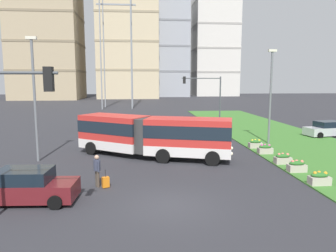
{
  "coord_description": "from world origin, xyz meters",
  "views": [
    {
      "loc": [
        -1.29,
        -13.65,
        5.6
      ],
      "look_at": [
        0.87,
        10.32,
        2.2
      ],
      "focal_mm": 33.8,
      "sensor_mm": 36.0,
      "label": 1
    }
  ],
  "objects_px": {
    "streetlight_median": "(271,93)",
    "apartment_tower_centre": "(163,49)",
    "rolling_suitcase": "(106,182)",
    "car_maroon_sedan": "(28,186)",
    "apartment_tower_westcentre": "(128,31)",
    "car_white_van": "(98,124)",
    "flower_planter_0": "(320,178)",
    "flower_planter_4": "(255,144)",
    "flower_planter_1": "(297,166)",
    "car_silver_hatch": "(327,129)",
    "articulated_bus": "(152,135)",
    "flower_planter_3": "(265,149)",
    "pedestrian_crossing": "(97,169)",
    "flower_planter_2": "(283,159)",
    "apartment_tower_west": "(47,32)",
    "streetlight_left": "(34,94)",
    "traffic_light_far_right": "(207,93)",
    "apartment_tower_eastcentre": "(214,39)"
  },
  "relations": [
    {
      "from": "flower_planter_2",
      "to": "flower_planter_3",
      "type": "bearing_deg",
      "value": 90.0
    },
    {
      "from": "flower_planter_1",
      "to": "streetlight_left",
      "type": "distance_m",
      "value": 17.92
    },
    {
      "from": "car_white_van",
      "to": "pedestrian_crossing",
      "type": "bearing_deg",
      "value": -83.01
    },
    {
      "from": "apartment_tower_westcentre",
      "to": "flower_planter_2",
      "type": "bearing_deg",
      "value": -81.47
    },
    {
      "from": "flower_planter_4",
      "to": "car_white_van",
      "type": "bearing_deg",
      "value": 141.57
    },
    {
      "from": "rolling_suitcase",
      "to": "flower_planter_4",
      "type": "distance_m",
      "value": 14.44
    },
    {
      "from": "flower_planter_3",
      "to": "streetlight_median",
      "type": "bearing_deg",
      "value": 64.19
    },
    {
      "from": "flower_planter_0",
      "to": "streetlight_left",
      "type": "bearing_deg",
      "value": 157.64
    },
    {
      "from": "car_silver_hatch",
      "to": "apartment_tower_centre",
      "type": "xyz_separation_m",
      "value": [
        -9.86,
        92.15,
        16.98
      ]
    },
    {
      "from": "car_silver_hatch",
      "to": "flower_planter_2",
      "type": "xyz_separation_m",
      "value": [
        -9.44,
        -10.31,
        -0.33
      ]
    },
    {
      "from": "flower_planter_2",
      "to": "flower_planter_3",
      "type": "xyz_separation_m",
      "value": [
        0.0,
        3.05,
        0.0
      ]
    },
    {
      "from": "pedestrian_crossing",
      "to": "apartment_tower_west",
      "type": "xyz_separation_m",
      "value": [
        -26.41,
        88.54,
        20.09
      ]
    },
    {
      "from": "car_white_van",
      "to": "apartment_tower_westcentre",
      "type": "bearing_deg",
      "value": 89.11
    },
    {
      "from": "flower_planter_1",
      "to": "flower_planter_2",
      "type": "bearing_deg",
      "value": 90.0
    },
    {
      "from": "flower_planter_2",
      "to": "streetlight_median",
      "type": "distance_m",
      "value": 8.36
    },
    {
      "from": "flower_planter_0",
      "to": "flower_planter_1",
      "type": "relative_size",
      "value": 1.0
    },
    {
      "from": "car_silver_hatch",
      "to": "rolling_suitcase",
      "type": "relative_size",
      "value": 4.78
    },
    {
      "from": "car_white_van",
      "to": "car_maroon_sedan",
      "type": "xyz_separation_m",
      "value": [
        -0.5,
        -21.89,
        0.0
      ]
    },
    {
      "from": "apartment_tower_westcentre",
      "to": "apartment_tower_west",
      "type": "bearing_deg",
      "value": -172.63
    },
    {
      "from": "apartment_tower_eastcentre",
      "to": "flower_planter_3",
      "type": "bearing_deg",
      "value": -100.99
    },
    {
      "from": "articulated_bus",
      "to": "car_white_van",
      "type": "bearing_deg",
      "value": 112.81
    },
    {
      "from": "flower_planter_2",
      "to": "rolling_suitcase",
      "type": "bearing_deg",
      "value": -162.33
    },
    {
      "from": "traffic_light_far_right",
      "to": "apartment_tower_centre",
      "type": "height_order",
      "value": "apartment_tower_centre"
    },
    {
      "from": "articulated_bus",
      "to": "rolling_suitcase",
      "type": "height_order",
      "value": "articulated_bus"
    },
    {
      "from": "streetlight_median",
      "to": "apartment_tower_centre",
      "type": "relative_size",
      "value": 0.24
    },
    {
      "from": "car_maroon_sedan",
      "to": "traffic_light_far_right",
      "type": "height_order",
      "value": "traffic_light_far_right"
    },
    {
      "from": "pedestrian_crossing",
      "to": "flower_planter_1",
      "type": "distance_m",
      "value": 12.03
    },
    {
      "from": "car_white_van",
      "to": "traffic_light_far_right",
      "type": "bearing_deg",
      "value": -4.24
    },
    {
      "from": "streetlight_left",
      "to": "apartment_tower_west",
      "type": "xyz_separation_m",
      "value": [
        -21.5,
        82.57,
        16.35
      ]
    },
    {
      "from": "rolling_suitcase",
      "to": "apartment_tower_centre",
      "type": "bearing_deg",
      "value": 84.06
    },
    {
      "from": "car_maroon_sedan",
      "to": "flower_planter_1",
      "type": "xyz_separation_m",
      "value": [
        14.86,
        3.45,
        -0.33
      ]
    },
    {
      "from": "flower_planter_0",
      "to": "streetlight_median",
      "type": "relative_size",
      "value": 0.13
    },
    {
      "from": "flower_planter_0",
      "to": "streetlight_median",
      "type": "xyz_separation_m",
      "value": [
        1.9,
        11.38,
        4.19
      ]
    },
    {
      "from": "flower_planter_4",
      "to": "flower_planter_3",
      "type": "bearing_deg",
      "value": -90.0
    },
    {
      "from": "articulated_bus",
      "to": "apartment_tower_westcentre",
      "type": "bearing_deg",
      "value": 93.05
    },
    {
      "from": "flower_planter_0",
      "to": "flower_planter_1",
      "type": "distance_m",
      "value": 2.48
    },
    {
      "from": "rolling_suitcase",
      "to": "flower_planter_1",
      "type": "height_order",
      "value": "rolling_suitcase"
    },
    {
      "from": "car_maroon_sedan",
      "to": "apartment_tower_westcentre",
      "type": "bearing_deg",
      "value": 89.02
    },
    {
      "from": "car_silver_hatch",
      "to": "car_white_van",
      "type": "xyz_separation_m",
      "value": [
        -23.8,
        6.22,
        0.0
      ]
    },
    {
      "from": "articulated_bus",
      "to": "flower_planter_0",
      "type": "distance_m",
      "value": 11.56
    },
    {
      "from": "pedestrian_crossing",
      "to": "apartment_tower_centre",
      "type": "distance_m",
      "value": 107.83
    },
    {
      "from": "rolling_suitcase",
      "to": "apartment_tower_west",
      "type": "relative_size",
      "value": 0.02
    },
    {
      "from": "flower_planter_1",
      "to": "flower_planter_3",
      "type": "bearing_deg",
      "value": 90.0
    },
    {
      "from": "articulated_bus",
      "to": "flower_planter_4",
      "type": "height_order",
      "value": "articulated_bus"
    },
    {
      "from": "pedestrian_crossing",
      "to": "streetlight_median",
      "type": "xyz_separation_m",
      "value": [
        13.81,
        10.43,
        3.61
      ]
    },
    {
      "from": "car_maroon_sedan",
      "to": "apartment_tower_centre",
      "type": "distance_m",
      "value": 110.1
    },
    {
      "from": "car_silver_hatch",
      "to": "streetlight_median",
      "type": "bearing_deg",
      "value": -156.19
    },
    {
      "from": "car_white_van",
      "to": "flower_planter_3",
      "type": "distance_m",
      "value": 19.69
    },
    {
      "from": "flower_planter_4",
      "to": "car_silver_hatch",
      "type": "bearing_deg",
      "value": 28.74
    },
    {
      "from": "pedestrian_crossing",
      "to": "flower_planter_2",
      "type": "height_order",
      "value": "pedestrian_crossing"
    }
  ]
}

